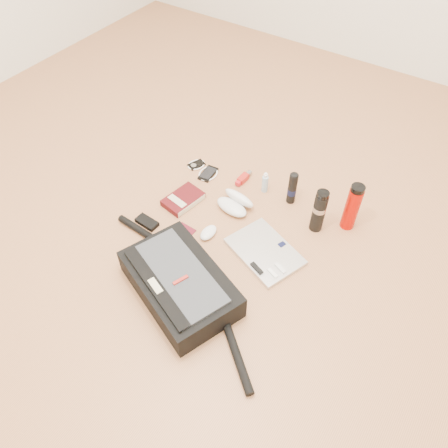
% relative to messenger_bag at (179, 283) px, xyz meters
% --- Properties ---
extents(ground, '(4.00, 4.00, 0.00)m').
position_rel_messenger_bag_xyz_m(ground, '(0.00, 0.25, -0.06)').
color(ground, '#AA7047').
rests_on(ground, ground).
extents(messenger_bag, '(0.96, 0.48, 0.14)m').
position_rel_messenger_bag_xyz_m(messenger_bag, '(0.00, 0.00, 0.00)').
color(messenger_bag, black).
rests_on(messenger_bag, ground).
extents(laptop, '(0.38, 0.33, 0.03)m').
position_rel_messenger_bag_xyz_m(laptop, '(0.19, 0.37, -0.05)').
color(laptop, silver).
rests_on(laptop, ground).
extents(book, '(0.16, 0.21, 0.04)m').
position_rel_messenger_bag_xyz_m(book, '(-0.31, 0.43, -0.05)').
color(book, '#41090D').
rests_on(book, ground).
extents(passport, '(0.09, 0.13, 0.01)m').
position_rel_messenger_bag_xyz_m(passport, '(-0.19, 0.25, -0.06)').
color(passport, '#540E19').
rests_on(passport, ground).
extents(mouse, '(0.06, 0.10, 0.03)m').
position_rel_messenger_bag_xyz_m(mouse, '(-0.08, 0.32, -0.05)').
color(mouse, silver).
rests_on(mouse, ground).
extents(sunglasses_case, '(0.19, 0.17, 0.10)m').
position_rel_messenger_bag_xyz_m(sunglasses_case, '(-0.07, 0.54, -0.03)').
color(sunglasses_case, silver).
rests_on(sunglasses_case, ground).
extents(ipod, '(0.10, 0.10, 0.01)m').
position_rel_messenger_bag_xyz_m(ipod, '(-0.42, 0.69, -0.06)').
color(ipod, black).
rests_on(ipod, ground).
extents(phone, '(0.10, 0.13, 0.01)m').
position_rel_messenger_bag_xyz_m(phone, '(-0.32, 0.66, -0.06)').
color(phone, black).
rests_on(phone, ground).
extents(inhaler, '(0.04, 0.12, 0.03)m').
position_rel_messenger_bag_xyz_m(inhaler, '(-0.14, 0.73, -0.05)').
color(inhaler, '#A71B15').
rests_on(inhaler, ground).
extents(spray_bottle, '(0.04, 0.04, 0.12)m').
position_rel_messenger_bag_xyz_m(spray_bottle, '(-0.01, 0.72, -0.01)').
color(spray_bottle, '#96B6CB').
rests_on(spray_bottle, ground).
extents(aerosol_can, '(0.05, 0.05, 0.18)m').
position_rel_messenger_bag_xyz_m(aerosol_can, '(0.13, 0.73, 0.03)').
color(aerosol_can, black).
rests_on(aerosol_can, ground).
extents(thermos_black, '(0.07, 0.07, 0.23)m').
position_rel_messenger_bag_xyz_m(thermos_black, '(0.31, 0.64, 0.05)').
color(thermos_black, black).
rests_on(thermos_black, ground).
extents(thermos_red, '(0.08, 0.08, 0.25)m').
position_rel_messenger_bag_xyz_m(thermos_red, '(0.43, 0.73, 0.06)').
color(thermos_red, '#A90800').
rests_on(thermos_red, ground).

